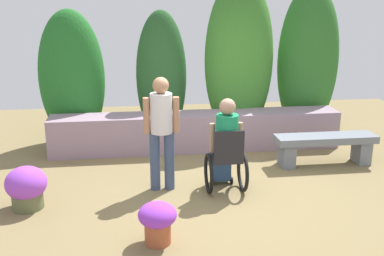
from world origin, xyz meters
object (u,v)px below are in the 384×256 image
person_standing_companion (162,126)px  flower_pot_purple_near (26,187)px  person_in_wheelchair (226,148)px  stone_bench (325,145)px  flower_pot_terracotta_by_wall (157,220)px

person_standing_companion → flower_pot_purple_near: bearing=-171.6°
person_in_wheelchair → stone_bench: bearing=18.4°
person_in_wheelchair → flower_pot_terracotta_by_wall: bearing=-133.8°
person_standing_companion → flower_pot_purple_near: 1.91m
person_standing_companion → flower_pot_terracotta_by_wall: 1.60m
person_standing_companion → flower_pot_purple_near: person_standing_companion is taller
flower_pot_terracotta_by_wall → person_in_wheelchair: bearing=51.9°
flower_pot_purple_near → flower_pot_terracotta_by_wall: (1.61, -1.08, -0.01)m
flower_pot_terracotta_by_wall → flower_pot_purple_near: bearing=146.1°
stone_bench → person_standing_companion: person_standing_companion is taller
person_standing_companion → person_in_wheelchair: bearing=-14.7°
stone_bench → flower_pot_purple_near: bearing=-158.5°
person_in_wheelchair → flower_pot_purple_near: size_ratio=2.38×
person_standing_companion → flower_pot_purple_near: size_ratio=2.85×
person_in_wheelchair → person_standing_companion: 0.93m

